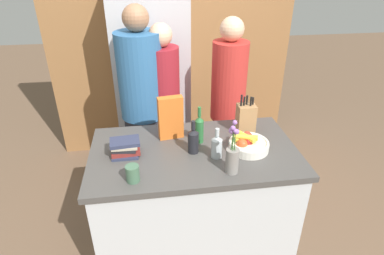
{
  "coord_description": "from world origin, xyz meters",
  "views": [
    {
      "loc": [
        -0.27,
        -1.81,
        2.1
      ],
      "look_at": [
        0.0,
        0.1,
        1.04
      ],
      "focal_mm": 30.0,
      "sensor_mm": 36.0,
      "label": 1
    }
  ],
  "objects": [
    {
      "name": "person_in_blue",
      "position": [
        -0.16,
        0.73,
        0.93
      ],
      "size": [
        0.29,
        0.29,
        1.63
      ],
      "rotation": [
        0.0,
        0.0,
        0.24
      ],
      "color": "#383842",
      "rests_on": "ground_plane"
    },
    {
      "name": "kitchen_island",
      "position": [
        0.0,
        0.0,
        0.46
      ],
      "size": [
        1.4,
        0.8,
        0.92
      ],
      "color": "silver",
      "rests_on": "ground_plane"
    },
    {
      "name": "bottle_oil",
      "position": [
        -0.01,
        -0.02,
        1.01
      ],
      "size": [
        0.07,
        0.07,
        0.23
      ],
      "color": "black",
      "rests_on": "kitchen_island"
    },
    {
      "name": "refrigerator",
      "position": [
        -0.24,
        1.29,
        0.97
      ],
      "size": [
        0.71,
        0.63,
        1.93
      ],
      "color": "#B7B7BC",
      "rests_on": "ground_plane"
    },
    {
      "name": "book_stack",
      "position": [
        -0.46,
        0.01,
        0.97
      ],
      "size": [
        0.2,
        0.16,
        0.11
      ],
      "color": "#2D334C",
      "rests_on": "kitchen_island"
    },
    {
      "name": "flower_vase",
      "position": [
        0.19,
        -0.27,
        1.03
      ],
      "size": [
        0.08,
        0.08,
        0.35
      ],
      "color": "gray",
      "rests_on": "kitchen_island"
    },
    {
      "name": "bottle_vinegar",
      "position": [
        0.13,
        -0.1,
        1.0
      ],
      "size": [
        0.07,
        0.07,
        0.21
      ],
      "color": "#B2BCC1",
      "rests_on": "kitchen_island"
    },
    {
      "name": "ground_plane",
      "position": [
        0.0,
        0.0,
        0.0
      ],
      "size": [
        14.0,
        14.0,
        0.0
      ],
      "primitive_type": "plane",
      "color": "brown"
    },
    {
      "name": "bottle_wine",
      "position": [
        0.05,
        0.1,
        1.02
      ],
      "size": [
        0.06,
        0.06,
        0.27
      ],
      "color": "#286633",
      "rests_on": "kitchen_island"
    },
    {
      "name": "coffee_mug",
      "position": [
        -0.4,
        -0.27,
        0.97
      ],
      "size": [
        0.08,
        0.12,
        0.1
      ],
      "color": "#42664C",
      "rests_on": "kitchen_island"
    },
    {
      "name": "cereal_box",
      "position": [
        -0.14,
        0.19,
        1.08
      ],
      "size": [
        0.18,
        0.08,
        0.31
      ],
      "color": "orange",
      "rests_on": "kitchen_island"
    },
    {
      "name": "back_wall_wood",
      "position": [
        0.0,
        1.65,
        1.3
      ],
      "size": [
        2.6,
        0.12,
        2.6
      ],
      "color": "olive",
      "rests_on": "ground_plane"
    },
    {
      "name": "fruit_bowl",
      "position": [
        0.36,
        -0.04,
        0.96
      ],
      "size": [
        0.27,
        0.27,
        0.12
      ],
      "color": "silver",
      "rests_on": "kitchen_island"
    },
    {
      "name": "knife_block",
      "position": [
        0.42,
        0.21,
        1.03
      ],
      "size": [
        0.13,
        0.11,
        0.3
      ],
      "color": "#A87A4C",
      "rests_on": "kitchen_island"
    },
    {
      "name": "person_at_sink",
      "position": [
        -0.34,
        0.72,
        0.99
      ],
      "size": [
        0.37,
        0.37,
        1.77
      ],
      "rotation": [
        0.0,
        0.0,
        -0.22
      ],
      "color": "#383842",
      "rests_on": "ground_plane"
    },
    {
      "name": "person_in_red_tee",
      "position": [
        0.4,
        0.68,
        0.95
      ],
      "size": [
        0.3,
        0.3,
        1.67
      ],
      "rotation": [
        0.0,
        0.0,
        -0.07
      ],
      "color": "#383842",
      "rests_on": "ground_plane"
    }
  ]
}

